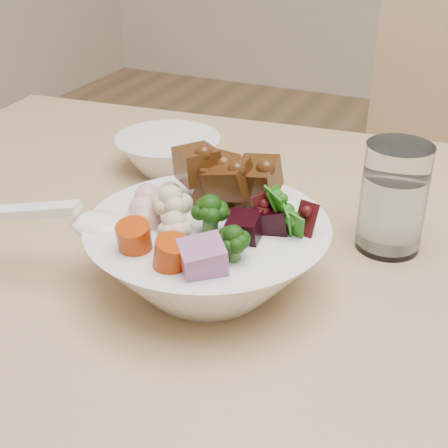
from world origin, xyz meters
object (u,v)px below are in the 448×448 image
Objects in this scene: dining_table at (376,320)px; water_glass at (393,202)px; side_bowl at (168,154)px; chair_far at (443,195)px; food_bowl at (210,249)px.

water_glass reaches higher than dining_table.
side_bowl is (-0.35, 0.09, -0.03)m from water_glass.
dining_table is at bearing -84.80° from chair_far.
dining_table is 1.73× the size of chair_far.
chair_far is at bearing 76.90° from food_bowl.
chair_far is 0.65m from water_glass.
side_bowl is (-0.36, -0.50, 0.22)m from chair_far.
side_bowl is (-0.19, 0.25, -0.02)m from food_bowl.
chair_far is at bearing 54.20° from side_bowl.
food_bowl is at bearing -134.68° from water_glass.
side_bowl is at bearing 127.30° from food_bowl.
food_bowl is 1.62× the size of side_bowl.
water_glass reaches higher than side_bowl.
side_bowl is at bearing 153.16° from dining_table.
water_glass is at bearing 93.92° from dining_table.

